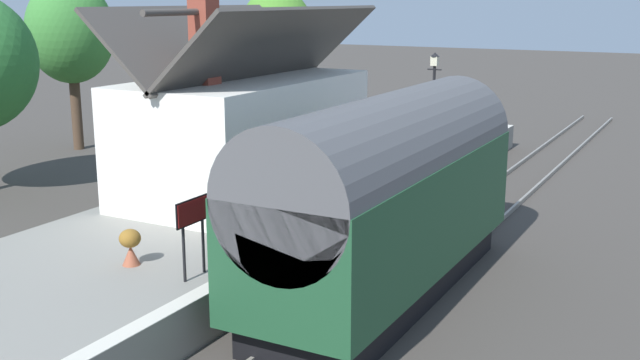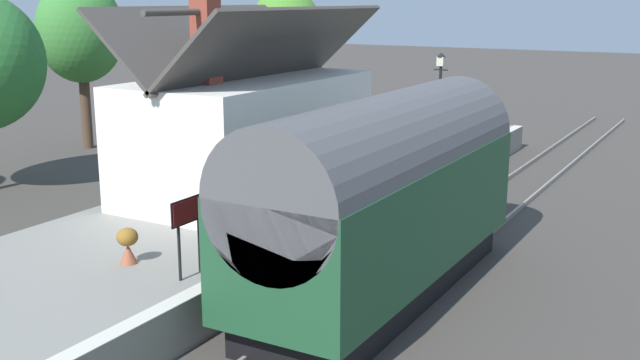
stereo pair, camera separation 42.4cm
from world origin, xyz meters
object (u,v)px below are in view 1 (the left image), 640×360
(train, at_px, (387,195))
(lamp_post_platform, at_px, (434,82))
(station_sign_board, at_px, (192,218))
(tree_far_left, at_px, (277,36))
(planter_corner_building, at_px, (404,144))
(tree_distant, at_px, (70,32))
(planter_under_sign, at_px, (281,217))
(bench_platform_end, at_px, (384,148))
(planter_bench_right, at_px, (130,246))
(planter_bench_left, at_px, (401,164))
(station_building, at_px, (246,131))
(bench_mid_platform, at_px, (423,129))

(train, bearing_deg, lamp_post_platform, 15.41)
(station_sign_board, xyz_separation_m, tree_far_left, (18.95, 9.74, 2.39))
(planter_corner_building, xyz_separation_m, tree_distant, (-1.58, 14.15, 3.66))
(planter_under_sign, bearing_deg, tree_distant, 60.48)
(planter_corner_building, height_order, lamp_post_platform, lamp_post_platform)
(bench_platform_end, bearing_deg, planter_bench_right, 177.89)
(bench_platform_end, relative_size, lamp_post_platform, 0.40)
(planter_bench_left, distance_m, planter_bench_right, 10.37)
(station_building, xyz_separation_m, bench_mid_platform, (9.52, -1.60, -1.26))
(station_building, bearing_deg, planter_bench_right, -168.09)
(station_building, height_order, tree_far_left, station_building)
(bench_platform_end, relative_size, planter_bench_right, 1.86)
(planter_under_sign, xyz_separation_m, tree_far_left, (15.71, 9.73, 3.21))
(station_sign_board, bearing_deg, train, -40.56)
(station_building, height_order, planter_under_sign, station_building)
(station_sign_board, bearing_deg, bench_mid_platform, 4.58)
(planter_bench_right, xyz_separation_m, lamp_post_platform, (14.09, -1.23, 2.03))
(planter_bench_left, relative_size, planter_under_sign, 1.42)
(station_building, bearing_deg, train, -118.03)
(lamp_post_platform, bearing_deg, station_sign_board, -178.67)
(station_sign_board, height_order, tree_distant, tree_distant)
(bench_platform_end, height_order, station_sign_board, station_sign_board)
(station_building, relative_size, planter_bench_right, 10.47)
(train, height_order, planter_corner_building, train)
(train, bearing_deg, station_building, 61.97)
(station_building, bearing_deg, planter_bench_left, -35.77)
(station_building, relative_size, tree_far_left, 1.18)
(planter_corner_building, distance_m, planter_bench_right, 13.58)
(lamp_post_platform, relative_size, tree_far_left, 0.52)
(station_building, distance_m, planter_corner_building, 7.76)
(station_building, bearing_deg, bench_mid_platform, -9.51)
(tree_distant, bearing_deg, bench_mid_platform, -75.37)
(planter_corner_building, bearing_deg, lamp_post_platform, -58.33)
(train, relative_size, planter_under_sign, 13.58)
(station_sign_board, bearing_deg, station_building, 25.12)
(planter_under_sign, distance_m, planter_bench_right, 3.66)
(station_sign_board, bearing_deg, planter_bench_right, 92.58)
(bench_mid_platform, bearing_deg, tree_distant, 104.63)
(planter_bench_right, xyz_separation_m, tree_far_left, (19.02, 8.19, 3.18))
(planter_bench_right, distance_m, tree_far_left, 20.95)
(planter_under_sign, xyz_separation_m, station_sign_board, (-3.24, -0.01, 0.82))
(planter_corner_building, relative_size, station_sign_board, 0.58)
(bench_platform_end, xyz_separation_m, tree_far_left, (7.35, 8.62, 3.11))
(planter_bench_left, distance_m, tree_far_left, 13.59)
(train, distance_m, station_building, 6.27)
(tree_distant, bearing_deg, bench_platform_end, -91.27)
(bench_platform_end, relative_size, planter_corner_building, 1.55)
(tree_far_left, bearing_deg, station_building, -151.85)
(planter_under_sign, relative_size, tree_distant, 0.09)
(bench_mid_platform, height_order, planter_under_sign, bench_mid_platform)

